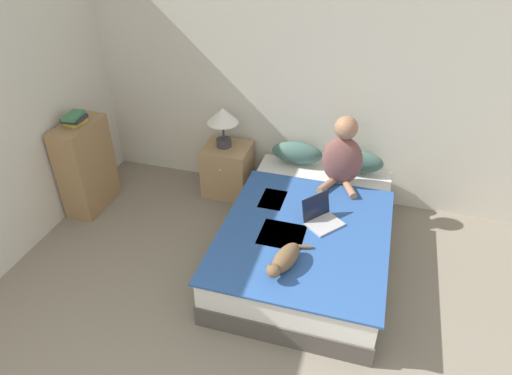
{
  "coord_description": "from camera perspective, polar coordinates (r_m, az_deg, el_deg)",
  "views": [
    {
      "loc": [
        0.9,
        -0.48,
        2.91
      ],
      "look_at": [
        0.02,
        2.53,
        0.8
      ],
      "focal_mm": 32.0,
      "sensor_mm": 36.0,
      "label": 1
    }
  ],
  "objects": [
    {
      "name": "table_lamp",
      "position": [
        4.73,
        -4.17,
        8.6
      ],
      "size": [
        0.33,
        0.33,
        0.44
      ],
      "color": "#38383D",
      "rests_on": "nightstand"
    },
    {
      "name": "bookshelf",
      "position": [
        5.0,
        -20.45,
        2.51
      ],
      "size": [
        0.3,
        0.6,
        0.96
      ],
      "color": "#99754C",
      "rests_on": "ground_plane"
    },
    {
      "name": "pillow_far",
      "position": [
        4.72,
        12.47,
        3.22
      ],
      "size": [
        0.53,
        0.21,
        0.23
      ],
      "color": "#42665B",
      "rests_on": "bed"
    },
    {
      "name": "nightstand",
      "position": [
        5.01,
        -3.57,
        2.26
      ],
      "size": [
        0.49,
        0.46,
        0.57
      ],
      "color": "tan",
      "rests_on": "ground_plane"
    },
    {
      "name": "bed",
      "position": [
        4.19,
        6.41,
        -6.3
      ],
      "size": [
        1.41,
        2.08,
        0.45
      ],
      "color": "#4C4742",
      "rests_on": "ground_plane"
    },
    {
      "name": "wall_back",
      "position": [
        4.68,
        4.27,
        13.39
      ],
      "size": [
        5.15,
        0.05,
        2.55
      ],
      "color": "beige",
      "rests_on": "ground_plane"
    },
    {
      "name": "pillow_near",
      "position": [
        4.78,
        5.14,
        4.35
      ],
      "size": [
        0.53,
        0.21,
        0.23
      ],
      "color": "#42665B",
      "rests_on": "bed"
    },
    {
      "name": "cat_tabby",
      "position": [
        3.51,
        3.58,
        -8.95
      ],
      "size": [
        0.28,
        0.5,
        0.16
      ],
      "rotation": [
        0.0,
        0.0,
        -1.84
      ],
      "color": "brown",
      "rests_on": "bed"
    },
    {
      "name": "book_stack_top",
      "position": [
        4.76,
        -21.75,
        8.02
      ],
      "size": [
        0.18,
        0.24,
        0.11
      ],
      "color": "gold",
      "rests_on": "bookshelf"
    },
    {
      "name": "laptop_open",
      "position": [
        3.98,
        8.2,
        -3.76
      ],
      "size": [
        0.39,
        0.39,
        0.23
      ],
      "rotation": [
        0.0,
        0.0,
        0.88
      ],
      "color": "#B7B7BC",
      "rests_on": "bed"
    },
    {
      "name": "person_sitting",
      "position": [
        4.4,
        10.79,
        3.93
      ],
      "size": [
        0.39,
        0.38,
        0.71
      ],
      "color": "brown",
      "rests_on": "bed"
    }
  ]
}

